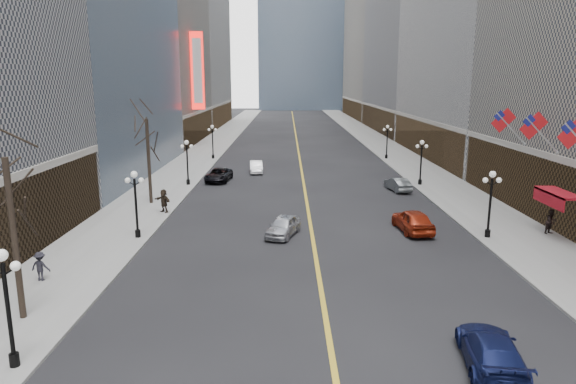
{
  "coord_description": "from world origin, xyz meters",
  "views": [
    {
      "loc": [
        -1.74,
        -3.17,
        10.45
      ],
      "look_at": [
        -1.7,
        16.85,
        6.11
      ],
      "focal_mm": 32.0,
      "sensor_mm": 36.0,
      "label": 1
    }
  ],
  "objects_px": {
    "streetlamp_west_2": "(187,158)",
    "streetlamp_west_3": "(213,138)",
    "streetlamp_east_3": "(387,138)",
    "car_nb_far": "(219,175)",
    "streetlamp_east_1": "(491,197)",
    "car_sb_mid": "(413,220)",
    "streetlamp_west_0": "(7,296)",
    "car_nb_mid": "(256,167)",
    "streetlamp_east_2": "(421,158)",
    "streetlamp_west_1": "(136,197)",
    "car_nb_near": "(283,226)",
    "car_sb_near": "(491,351)",
    "car_sb_far": "(398,184)"
  },
  "relations": [
    {
      "from": "streetlamp_east_2",
      "to": "car_sb_mid",
      "type": "xyz_separation_m",
      "value": [
        -4.65,
        -16.21,
        -2.09
      ]
    },
    {
      "from": "streetlamp_east_1",
      "to": "streetlamp_west_2",
      "type": "distance_m",
      "value": 29.68
    },
    {
      "from": "car_nb_near",
      "to": "car_sb_near",
      "type": "height_order",
      "value": "car_sb_near"
    },
    {
      "from": "streetlamp_west_2",
      "to": "car_nb_mid",
      "type": "relative_size",
      "value": 1.1
    },
    {
      "from": "streetlamp_east_2",
      "to": "car_sb_far",
      "type": "xyz_separation_m",
      "value": [
        -2.8,
        -2.48,
        -2.24
      ]
    },
    {
      "from": "car_sb_near",
      "to": "streetlamp_west_2",
      "type": "bearing_deg",
      "value": -53.97
    },
    {
      "from": "streetlamp_west_0",
      "to": "streetlamp_west_1",
      "type": "xyz_separation_m",
      "value": [
        0.0,
        16.0,
        0.0
      ]
    },
    {
      "from": "streetlamp_east_1",
      "to": "car_nb_far",
      "type": "xyz_separation_m",
      "value": [
        -20.8,
        20.43,
        -2.21
      ]
    },
    {
      "from": "car_nb_near",
      "to": "car_sb_far",
      "type": "relative_size",
      "value": 1.01
    },
    {
      "from": "streetlamp_west_2",
      "to": "car_sb_mid",
      "type": "distance_m",
      "value": 25.03
    },
    {
      "from": "streetlamp_west_1",
      "to": "streetlamp_west_2",
      "type": "height_order",
      "value": "same"
    },
    {
      "from": "streetlamp_west_1",
      "to": "car_nb_near",
      "type": "height_order",
      "value": "streetlamp_west_1"
    },
    {
      "from": "streetlamp_west_0",
      "to": "car_sb_mid",
      "type": "height_order",
      "value": "streetlamp_west_0"
    },
    {
      "from": "car_sb_far",
      "to": "car_sb_near",
      "type": "bearing_deg",
      "value": 73.53
    },
    {
      "from": "streetlamp_west_0",
      "to": "streetlamp_east_1",
      "type": "bearing_deg",
      "value": 34.14
    },
    {
      "from": "streetlamp_west_0",
      "to": "car_nb_mid",
      "type": "bearing_deg",
      "value": 81.17
    },
    {
      "from": "streetlamp_east_1",
      "to": "streetlamp_west_1",
      "type": "relative_size",
      "value": 1.0
    },
    {
      "from": "streetlamp_east_2",
      "to": "streetlamp_west_3",
      "type": "relative_size",
      "value": 1.0
    },
    {
      "from": "streetlamp_east_2",
      "to": "streetlamp_west_0",
      "type": "distance_m",
      "value": 41.39
    },
    {
      "from": "streetlamp_west_2",
      "to": "car_sb_far",
      "type": "distance_m",
      "value": 21.07
    },
    {
      "from": "streetlamp_west_0",
      "to": "car_sb_mid",
      "type": "distance_m",
      "value": 26.07
    },
    {
      "from": "streetlamp_east_1",
      "to": "car_sb_near",
      "type": "xyz_separation_m",
      "value": [
        -5.99,
        -15.93,
        -2.2
      ]
    },
    {
      "from": "car_sb_mid",
      "to": "streetlamp_west_2",
      "type": "bearing_deg",
      "value": -46.41
    },
    {
      "from": "car_nb_mid",
      "to": "car_sb_near",
      "type": "distance_m",
      "value": 43.07
    },
    {
      "from": "streetlamp_west_2",
      "to": "car_nb_far",
      "type": "xyz_separation_m",
      "value": [
        2.8,
        2.43,
        -2.21
      ]
    },
    {
      "from": "streetlamp_west_3",
      "to": "car_nb_far",
      "type": "xyz_separation_m",
      "value": [
        2.8,
        -15.57,
        -2.21
      ]
    },
    {
      "from": "streetlamp_west_0",
      "to": "streetlamp_west_1",
      "type": "distance_m",
      "value": 16.0
    },
    {
      "from": "streetlamp_east_3",
      "to": "car_nb_far",
      "type": "distance_m",
      "value": 26.08
    },
    {
      "from": "streetlamp_west_1",
      "to": "streetlamp_east_3",
      "type": "bearing_deg",
      "value": 56.75
    },
    {
      "from": "car_sb_mid",
      "to": "car_nb_far",
      "type": "bearing_deg",
      "value": -54.95
    },
    {
      "from": "streetlamp_east_3",
      "to": "car_sb_mid",
      "type": "height_order",
      "value": "streetlamp_east_3"
    },
    {
      "from": "streetlamp_east_3",
      "to": "car_nb_far",
      "type": "relative_size",
      "value": 0.91
    },
    {
      "from": "streetlamp_east_2",
      "to": "car_sb_near",
      "type": "bearing_deg",
      "value": -100.01
    },
    {
      "from": "car_nb_far",
      "to": "streetlamp_east_2",
      "type": "bearing_deg",
      "value": -1.67
    },
    {
      "from": "streetlamp_west_2",
      "to": "streetlamp_east_2",
      "type": "bearing_deg",
      "value": 0.0
    },
    {
      "from": "car_nb_near",
      "to": "car_sb_mid",
      "type": "height_order",
      "value": "car_sb_mid"
    },
    {
      "from": "car_nb_near",
      "to": "car_nb_far",
      "type": "relative_size",
      "value": 0.81
    },
    {
      "from": "car_sb_mid",
      "to": "car_nb_near",
      "type": "bearing_deg",
      "value": 0.31
    },
    {
      "from": "streetlamp_east_2",
      "to": "car_nb_near",
      "type": "xyz_separation_m",
      "value": [
        -13.8,
        -17.2,
        -2.21
      ]
    },
    {
      "from": "streetlamp_east_1",
      "to": "car_sb_mid",
      "type": "relative_size",
      "value": 0.95
    },
    {
      "from": "streetlamp_west_1",
      "to": "streetlamp_west_3",
      "type": "xyz_separation_m",
      "value": [
        0.0,
        36.0,
        0.0
      ]
    },
    {
      "from": "streetlamp_west_3",
      "to": "car_nb_near",
      "type": "bearing_deg",
      "value": -74.44
    },
    {
      "from": "streetlamp_west_0",
      "to": "streetlamp_west_1",
      "type": "bearing_deg",
      "value": 90.0
    },
    {
      "from": "streetlamp_east_2",
      "to": "streetlamp_east_3",
      "type": "relative_size",
      "value": 1.0
    },
    {
      "from": "streetlamp_west_0",
      "to": "car_sb_near",
      "type": "height_order",
      "value": "streetlamp_west_0"
    },
    {
      "from": "streetlamp_west_2",
      "to": "car_nb_near",
      "type": "distance_m",
      "value": 19.92
    },
    {
      "from": "streetlamp_east_2",
      "to": "car_sb_far",
      "type": "height_order",
      "value": "streetlamp_east_2"
    },
    {
      "from": "streetlamp_west_0",
      "to": "car_nb_mid",
      "type": "relative_size",
      "value": 1.1
    },
    {
      "from": "streetlamp_west_2",
      "to": "streetlamp_west_3",
      "type": "height_order",
      "value": "same"
    },
    {
      "from": "streetlamp_west_3",
      "to": "car_nb_far",
      "type": "height_order",
      "value": "streetlamp_west_3"
    }
  ]
}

